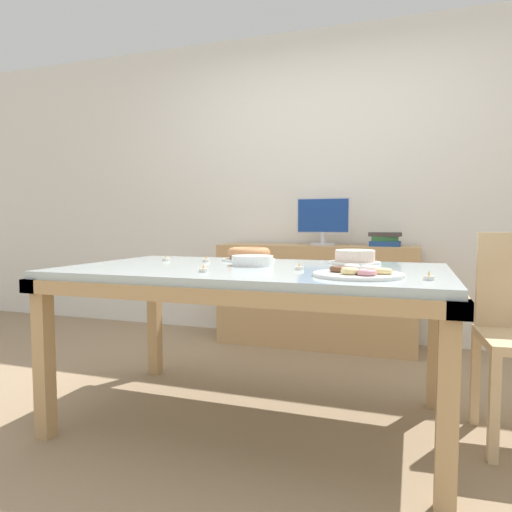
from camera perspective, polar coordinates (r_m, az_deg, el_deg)
The scene contains 15 objects.
ground_plane at distance 2.41m, azimuth -0.25°, elevation -19.91°, with size 12.00×12.00×0.00m, color #997F60.
wall_back at distance 3.99m, azimuth 8.54°, elevation 8.63°, with size 8.00×0.10×2.60m, color white.
dining_table at distance 2.22m, azimuth -0.25°, elevation -3.46°, with size 1.83×1.07×0.77m.
sideboard at distance 3.72m, azimuth 7.55°, elevation -4.86°, with size 1.57×0.44×0.81m.
computer_monitor at distance 3.67m, azimuth 8.38°, elevation 4.30°, with size 0.42×0.20×0.38m.
book_stack at distance 3.61m, azimuth 15.84°, elevation 2.01°, with size 0.24×0.18×0.11m.
cake_chocolate_round at distance 2.44m, azimuth 12.26°, elevation -0.17°, with size 0.27×0.27×0.07m.
cake_golden_bundt at distance 2.59m, azimuth -0.91°, elevation 0.19°, with size 0.30×0.30×0.07m.
pastry_platter at distance 1.87m, azimuth 12.70°, elevation -2.09°, with size 0.36×0.36×0.04m.
plate_stack at distance 2.29m, azimuth -0.45°, elevation -0.57°, with size 0.21×0.21×0.05m.
tealight_near_cakes at distance 2.00m, azimuth -6.58°, elevation -1.71°, with size 0.04×0.04×0.04m.
tealight_left_edge at distance 1.82m, azimuth 20.80°, elevation -2.51°, with size 0.04×0.04×0.04m.
tealight_centre at distance 2.62m, azimuth -11.18°, elevation -0.38°, with size 0.04×0.04×0.04m.
tealight_near_front at distance 2.08m, azimuth 5.43°, elevation -1.46°, with size 0.04×0.04×0.04m.
tealight_right_edge at distance 2.52m, azimuth -6.24°, elevation -0.51°, with size 0.04×0.04×0.04m.
Camera 1 is at (0.73, -2.08, 0.98)m, focal length 32.00 mm.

